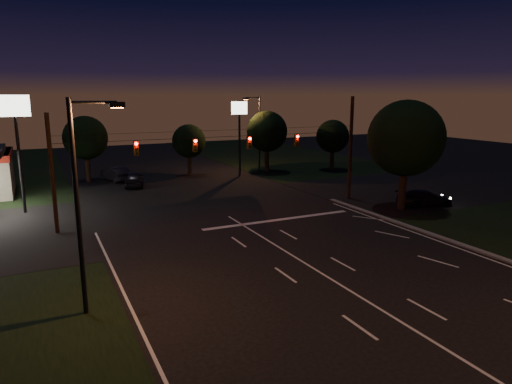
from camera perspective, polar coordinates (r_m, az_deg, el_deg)
ground at (r=23.28m, az=10.11°, el=-11.12°), size 140.00×140.00×0.00m
cross_street_right at (r=47.54m, az=18.44°, el=0.37°), size 20.00×16.00×0.02m
center_line at (r=19.26m, az=21.06°, el=-16.92°), size 0.14×40.00×0.01m
stop_bar at (r=33.99m, az=2.87°, el=-3.48°), size 12.00×0.50×0.01m
utility_pole_right at (r=41.64m, az=11.46°, el=-0.83°), size 0.30×0.30×9.00m
utility_pole_left at (r=33.47m, az=-23.55°, el=-4.75°), size 0.28×0.28×8.00m
signal_span at (r=34.80m, az=-4.16°, el=6.09°), size 24.00×0.40×1.56m
pole_sign_left_near at (r=39.28m, az=-27.83°, el=7.58°), size 2.20×0.30×9.10m
pole_sign_right at (r=51.66m, az=-2.09°, el=8.84°), size 1.80×0.30×8.40m
street_light_left at (r=19.65m, az=-20.80°, el=-0.02°), size 2.20×0.35×9.00m
street_light_right_far at (r=54.89m, az=0.19°, el=7.99°), size 2.20×0.35×9.00m
tree_right_near at (r=38.12m, az=18.07°, el=6.30°), size 6.00×6.00×8.76m
tree_far_b at (r=51.75m, az=-20.53°, el=6.30°), size 4.60×4.60×6.98m
tree_far_c at (r=52.99m, az=-8.41°, el=6.27°), size 3.80×3.80×5.86m
tree_far_d at (r=54.50m, az=1.34°, el=7.52°), size 4.80×4.80×7.30m
tree_far_e at (r=56.97m, az=9.51°, el=6.84°), size 4.00×4.00×6.18m
car_oncoming_a at (r=47.90m, az=-15.03°, el=1.60°), size 2.77×4.82×1.54m
car_oncoming_b at (r=51.54m, az=-17.12°, el=2.21°), size 2.89×5.02×1.57m
car_cross at (r=40.49m, az=20.32°, el=-0.73°), size 4.96×2.98×1.35m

